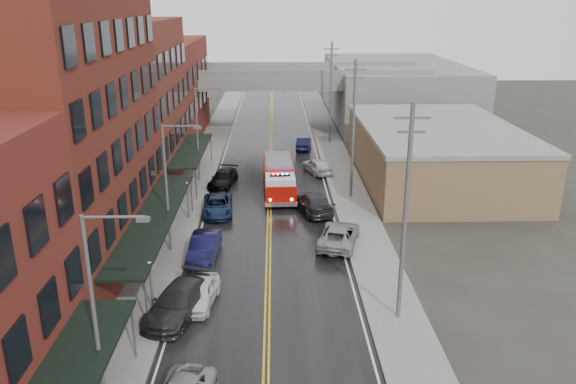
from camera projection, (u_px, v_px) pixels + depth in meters
name	position (u px, v px, depth m)	size (l,w,h in m)	color
road	(269.00, 219.00, 44.93)	(11.00, 160.00, 0.02)	black
sidewalk_left	(178.00, 219.00, 44.74)	(3.00, 160.00, 0.15)	slate
sidewalk_right	(360.00, 217.00, 45.07)	(3.00, 160.00, 0.15)	slate
curb_left	(199.00, 219.00, 44.78)	(0.30, 160.00, 0.15)	gray
curb_right	(340.00, 217.00, 45.03)	(0.30, 160.00, 0.15)	gray
brick_building_b	(54.00, 129.00, 35.08)	(9.00, 20.00, 18.00)	maroon
brick_building_c	(126.00, 103.00, 52.11)	(9.00, 15.00, 15.00)	brown
brick_building_far	(163.00, 91.00, 69.14)	(9.00, 20.00, 12.00)	maroon
tan_building	(436.00, 155.00, 53.93)	(14.00, 22.00, 5.00)	brown
right_far_block	(394.00, 91.00, 81.85)	(18.00, 30.00, 8.00)	slate
awning_1	(155.00, 217.00, 37.17)	(2.60, 18.00, 3.09)	black
awning_2	(192.00, 150.00, 53.72)	(2.60, 13.00, 3.09)	black
globe_lamp_1	(150.00, 275.00, 30.80)	(0.44, 0.44, 3.12)	#59595B
globe_lamp_2	(187.00, 192.00, 44.03)	(0.44, 0.44, 3.12)	#59595B
street_lamp_0	(99.00, 304.00, 22.30)	(2.64, 0.22, 9.00)	#59595B
street_lamp_1	(170.00, 181.00, 37.42)	(2.64, 0.22, 9.00)	#59595B
street_lamp_2	(200.00, 129.00, 52.55)	(2.64, 0.22, 9.00)	#59595B
utility_pole_0	(405.00, 212.00, 28.86)	(1.80, 0.24, 12.00)	#59595B
utility_pole_1	(353.00, 128.00, 47.77)	(1.80, 0.24, 12.00)	#59595B
utility_pole_2	(331.00, 91.00, 66.67)	(1.80, 0.24, 12.00)	#59595B
overpass	(271.00, 86.00, 73.23)	(40.00, 10.00, 7.50)	slate
fire_truck	(279.00, 177.00, 49.98)	(3.55, 8.33, 3.01)	#AB0E07
parked_car_left_3	(179.00, 301.00, 31.03)	(2.35, 5.78, 1.68)	#28282B
parked_car_left_4	(200.00, 293.00, 32.13)	(1.70, 4.23, 1.44)	white
parked_car_left_5	(204.00, 247.00, 37.86)	(1.74, 4.99, 1.65)	#0E0E33
parked_car_left_6	(218.00, 206.00, 45.76)	(2.37, 5.14, 1.43)	#112143
parked_car_left_7	(223.00, 178.00, 52.68)	(2.02, 4.98, 1.44)	black
parked_car_right_0	(339.00, 235.00, 39.94)	(2.53, 5.48, 1.52)	gray
parked_car_right_1	(313.00, 202.00, 46.18)	(2.28, 5.62, 1.63)	#242427
parked_car_right_2	(317.00, 166.00, 56.50)	(1.81, 4.50, 1.53)	silver
parked_car_right_3	(304.00, 143.00, 65.58)	(1.52, 4.36, 1.44)	black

